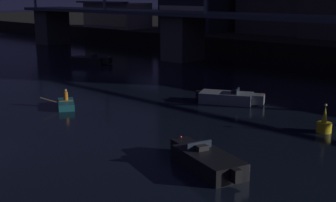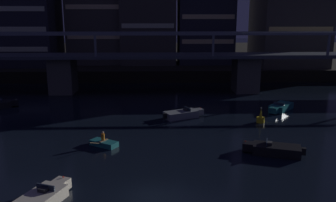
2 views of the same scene
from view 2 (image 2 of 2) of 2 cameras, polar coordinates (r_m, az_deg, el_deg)
The scene contains 11 objects.
ground_plane at distance 23.39m, azimuth -2.45°, elevation -15.65°, with size 400.00×400.00×0.00m, color black.
far_riverbank at distance 103.20m, azimuth -2.02°, elevation 7.44°, with size 240.00×80.00×2.20m, color black.
river_bridge at distance 55.14m, azimuth -2.15°, elevation 5.82°, with size 92.36×6.40×9.38m.
tower_west_low at distance 76.50m, azimuth -21.74°, elevation 12.40°, with size 10.66×10.88×18.95m.
tower_east_tall at distance 75.66m, azimuth 6.14°, elevation 15.39°, with size 11.25×9.21×24.66m.
speedboat_near_center at distance 23.73m, azimuth -20.18°, elevation -14.91°, with size 3.11×5.08×1.16m.
speedboat_near_right at distance 41.21m, azimuth 2.42°, elevation -2.15°, with size 4.98×3.32×1.16m.
speedboat_mid_left at distance 31.60m, azimuth 16.88°, elevation -7.53°, with size 5.13×2.98×1.16m.
speedboat_mid_right at distance 46.68m, azimuth 17.86°, elevation -0.96°, with size 4.19×4.56×1.16m.
channel_buoy at distance 40.55m, azimuth 14.84°, elevation -2.75°, with size 0.90×0.90×1.76m.
dinghy_with_paddler at distance 32.69m, azimuth -10.39°, elevation -6.73°, with size 2.78×2.70×1.36m.
Camera 2 is at (0.30, -20.51, 11.24)m, focal length 37.44 mm.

